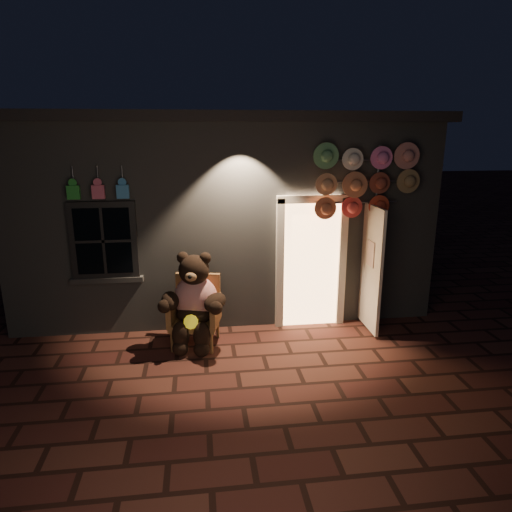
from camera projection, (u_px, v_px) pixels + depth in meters
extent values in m
plane|color=#522A1F|center=(237.00, 372.00, 6.20)|extent=(60.00, 60.00, 0.00)
cube|color=slate|center=(220.00, 205.00, 9.59)|extent=(7.00, 5.00, 3.30)
cube|color=black|center=(218.00, 120.00, 9.13)|extent=(7.30, 5.30, 0.16)
cube|color=black|center=(104.00, 240.00, 6.95)|extent=(1.00, 0.10, 1.20)
cube|color=black|center=(104.00, 241.00, 6.93)|extent=(0.82, 0.06, 1.02)
cube|color=slate|center=(107.00, 280.00, 7.12)|extent=(1.10, 0.14, 0.08)
cube|color=#FFB872|center=(310.00, 264.00, 7.50)|extent=(0.92, 0.10, 2.10)
cube|color=beige|center=(280.00, 266.00, 7.40)|extent=(0.12, 0.12, 2.20)
cube|color=beige|center=(342.00, 263.00, 7.53)|extent=(0.12, 0.12, 2.20)
cube|color=beige|center=(313.00, 199.00, 7.18)|extent=(1.16, 0.12, 0.12)
cube|color=beige|center=(371.00, 269.00, 7.25)|extent=(0.05, 0.80, 2.00)
cube|color=#24872C|center=(74.00, 192.00, 6.64)|extent=(0.18, 0.07, 0.20)
cylinder|color=#59595E|center=(73.00, 175.00, 6.63)|extent=(0.02, 0.02, 0.25)
cube|color=#C35069|center=(98.00, 192.00, 6.68)|extent=(0.18, 0.07, 0.20)
cylinder|color=#59595E|center=(98.00, 174.00, 6.67)|extent=(0.02, 0.02, 0.25)
cube|color=teal|center=(123.00, 192.00, 6.72)|extent=(0.18, 0.07, 0.20)
cylinder|color=#59595E|center=(122.00, 174.00, 6.71)|extent=(0.02, 0.02, 0.25)
cube|color=olive|center=(195.00, 322.00, 6.91)|extent=(0.80, 0.77, 0.10)
cube|color=olive|center=(198.00, 294.00, 7.10)|extent=(0.69, 0.22, 0.69)
cube|color=olive|center=(173.00, 310.00, 6.87)|extent=(0.20, 0.59, 0.39)
cube|color=olive|center=(216.00, 311.00, 6.81)|extent=(0.20, 0.59, 0.39)
cylinder|color=olive|center=(172.00, 342.00, 6.72)|extent=(0.05, 0.05, 0.31)
cylinder|color=olive|center=(212.00, 344.00, 6.68)|extent=(0.05, 0.05, 0.31)
cylinder|color=olive|center=(181.00, 327.00, 7.25)|extent=(0.05, 0.05, 0.31)
cylinder|color=olive|center=(218.00, 328.00, 7.21)|extent=(0.05, 0.05, 0.31)
ellipsoid|color=#B01912|center=(196.00, 298.00, 6.86)|extent=(0.76, 0.66, 0.70)
ellipsoid|color=black|center=(195.00, 313.00, 6.84)|extent=(0.63, 0.57, 0.33)
sphere|color=black|center=(194.00, 270.00, 6.69)|extent=(0.53, 0.53, 0.45)
sphere|color=black|center=(183.00, 258.00, 6.68)|extent=(0.18, 0.18, 0.18)
sphere|color=black|center=(205.00, 258.00, 6.66)|extent=(0.18, 0.18, 0.18)
ellipsoid|color=#9C7247|center=(191.00, 277.00, 6.50)|extent=(0.20, 0.16, 0.14)
ellipsoid|color=black|center=(170.00, 301.00, 6.67)|extent=(0.32, 0.49, 0.25)
ellipsoid|color=black|center=(215.00, 302.00, 6.62)|extent=(0.46, 0.52, 0.25)
ellipsoid|color=black|center=(181.00, 335.00, 6.63)|extent=(0.25, 0.25, 0.43)
ellipsoid|color=black|center=(202.00, 336.00, 6.61)|extent=(0.25, 0.25, 0.43)
sphere|color=black|center=(180.00, 348.00, 6.62)|extent=(0.23, 0.23, 0.23)
sphere|color=black|center=(202.00, 349.00, 6.60)|extent=(0.23, 0.23, 0.23)
cylinder|color=yellow|center=(191.00, 322.00, 6.56)|extent=(0.23, 0.13, 0.21)
cylinder|color=#59595E|center=(373.00, 238.00, 7.42)|extent=(0.04, 0.04, 2.95)
cylinder|color=#59595E|center=(359.00, 160.00, 7.03)|extent=(1.31, 0.03, 0.03)
cylinder|color=#59595E|center=(358.00, 181.00, 7.11)|extent=(1.31, 0.03, 0.03)
cylinder|color=#59595E|center=(357.00, 202.00, 7.20)|extent=(1.31, 0.03, 0.03)
cylinder|color=#54925D|center=(327.00, 157.00, 6.89)|extent=(0.37, 0.11, 0.37)
cylinder|color=#F0E0CA|center=(355.00, 157.00, 6.92)|extent=(0.37, 0.11, 0.37)
cylinder|color=pink|center=(383.00, 157.00, 6.94)|extent=(0.37, 0.11, 0.37)
cylinder|color=tan|center=(409.00, 156.00, 7.05)|extent=(0.37, 0.11, 0.37)
cylinder|color=tan|center=(326.00, 183.00, 6.96)|extent=(0.37, 0.11, 0.37)
cylinder|color=#C9774F|center=(354.00, 182.00, 6.99)|extent=(0.37, 0.11, 0.37)
cylinder|color=brown|center=(380.00, 182.00, 7.10)|extent=(0.37, 0.11, 0.37)
cylinder|color=#95774B|center=(408.00, 181.00, 7.12)|extent=(0.37, 0.11, 0.37)
cylinder|color=#DA7048|center=(326.00, 208.00, 7.04)|extent=(0.37, 0.11, 0.37)
cylinder|color=#D33E3D|center=(352.00, 207.00, 7.15)|extent=(0.37, 0.11, 0.37)
cylinder|color=#CB4125|center=(379.00, 206.00, 7.17)|extent=(0.37, 0.11, 0.37)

